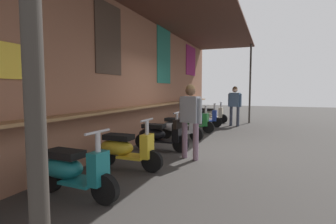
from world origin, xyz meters
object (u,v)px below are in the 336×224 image
shopper_with_handbag (190,114)px  scooter_green (192,121)px  scooter_silver (178,127)px  scooter_teal (71,170)px  shopper_browsing (235,102)px  scooter_black (158,135)px  scooter_yellow (124,148)px  scooter_cream (210,114)px  scooter_blue (203,117)px

shopper_with_handbag → scooter_green: bearing=-148.7°
scooter_silver → shopper_with_handbag: (-1.95, -0.94, 0.58)m
scooter_silver → shopper_with_handbag: bearing=-60.4°
scooter_teal → shopper_browsing: bearing=85.1°
scooter_black → shopper_browsing: size_ratio=0.85×
scooter_green → scooter_black: bearing=-87.9°
scooter_teal → shopper_with_handbag: shopper_with_handbag is taller
scooter_yellow → scooter_black: size_ratio=1.00×
scooter_black → scooter_green: bearing=89.1°
scooter_yellow → scooter_cream: size_ratio=1.00×
scooter_blue → scooter_cream: (1.47, 0.00, 0.00)m
scooter_yellow → shopper_with_handbag: size_ratio=0.87×
scooter_teal → scooter_silver: (4.51, -0.00, 0.00)m
scooter_silver → scooter_green: bearing=93.8°
scooter_yellow → scooter_silver: same height
scooter_cream → shopper_with_handbag: 6.53m
shopper_browsing → scooter_green: bearing=-17.8°
scooter_green → shopper_with_handbag: (-3.48, -0.94, 0.58)m
scooter_teal → scooter_silver: bearing=93.3°
scooter_silver → shopper_browsing: size_ratio=0.86×
scooter_silver → scooter_green: (1.53, 0.00, 0.00)m
scooter_cream → shopper_with_handbag: shopper_with_handbag is taller
scooter_yellow → scooter_blue: bearing=90.1°
scooter_black → scooter_green: 3.02m
scooter_yellow → scooter_blue: same height
scooter_black → scooter_cream: size_ratio=1.00×
shopper_with_handbag → shopper_browsing: shopper_browsing is taller
scooter_black → scooter_silver: same height
scooter_black → scooter_cream: bearing=89.1°
scooter_black → scooter_green: (3.02, -0.00, 0.00)m
shopper_with_handbag → shopper_browsing: 5.64m
scooter_teal → scooter_yellow: bearing=93.3°
scooter_black → shopper_browsing: (5.17, -1.18, 0.62)m
scooter_teal → scooter_silver: 4.51m
scooter_blue → shopper_browsing: 1.50m
scooter_teal → scooter_black: 3.03m
scooter_black → scooter_silver: bearing=89.1°
shopper_browsing → scooter_black: bearing=-2.0°
scooter_blue → shopper_with_handbag: size_ratio=0.87×
scooter_blue → scooter_teal: bearing=-94.1°
scooter_teal → scooter_yellow: 1.41m
scooter_yellow → scooter_blue: size_ratio=1.00×
scooter_green → shopper_browsing: 2.53m
scooter_green → shopper_with_handbag: 3.65m
shopper_with_handbag → scooter_blue: bearing=-153.1°
scooter_black → shopper_browsing: shopper_browsing is taller
scooter_cream → scooter_blue: bearing=-88.3°
scooter_green → scooter_blue: size_ratio=1.00×
scooter_blue → scooter_cream: size_ratio=1.00×
scooter_black → scooter_blue: (4.49, -0.00, 0.00)m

